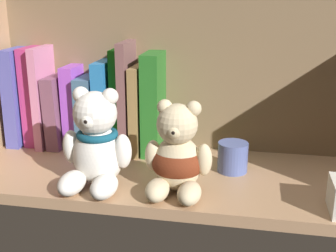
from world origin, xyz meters
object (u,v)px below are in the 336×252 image
(book_2, at_px, (49,95))
(book_9, at_px, (141,107))
(book_8, at_px, (130,95))
(pillar_candle, at_px, (233,157))
(book_5, at_px, (92,110))
(book_10, at_px, (156,101))
(book_1, at_px, (37,95))
(book_3, at_px, (62,109))
(book_7, at_px, (120,99))
(teddy_bear_smaller, at_px, (178,157))
(book_6, at_px, (108,104))
(book_0, at_px, (23,95))
(teddy_bear_larger, at_px, (96,145))
(book_4, at_px, (76,105))

(book_2, relative_size, book_9, 1.18)
(book_8, xyz_separation_m, pillar_candle, (0.22, -0.09, -0.08))
(book_5, height_order, book_10, book_10)
(book_1, bearing_deg, book_3, 0.00)
(book_10, bearing_deg, book_9, 180.00)
(book_7, bearing_deg, book_1, 180.00)
(teddy_bear_smaller, bearing_deg, book_5, 138.71)
(book_6, height_order, book_7, book_7)
(book_0, bearing_deg, book_2, -0.00)
(book_3, bearing_deg, book_0, -180.00)
(book_2, relative_size, teddy_bear_larger, 1.24)
(book_9, distance_m, teddy_bear_larger, 0.20)
(book_3, distance_m, book_7, 0.13)
(teddy_bear_smaller, relative_size, pillar_candle, 2.80)
(teddy_bear_larger, xyz_separation_m, teddy_bear_smaller, (0.14, 0.00, -0.01))
(book_1, bearing_deg, book_4, 0.00)
(book_4, bearing_deg, book_3, 180.00)
(book_8, relative_size, book_9, 1.26)
(book_1, xyz_separation_m, book_3, (0.05, 0.00, -0.03))
(book_4, xyz_separation_m, book_6, (0.07, -0.00, 0.01))
(book_2, xyz_separation_m, book_7, (0.16, 0.00, -0.00))
(book_1, distance_m, teddy_bear_larger, 0.28)
(book_0, distance_m, book_10, 0.29)
(book_6, relative_size, book_9, 1.03)
(book_2, bearing_deg, book_6, 0.00)
(pillar_candle, bearing_deg, book_9, 155.22)
(book_6, bearing_deg, book_5, 180.00)
(book_2, distance_m, book_6, 0.13)
(book_5, bearing_deg, book_2, -180.00)
(book_10, relative_size, pillar_candle, 3.70)
(book_10, bearing_deg, book_1, 180.00)
(book_8, height_order, book_9, book_8)
(book_9, bearing_deg, book_4, 180.00)
(book_2, relative_size, book_6, 1.14)
(book_1, distance_m, book_7, 0.19)
(book_3, bearing_deg, book_4, 0.00)
(book_1, distance_m, teddy_bear_smaller, 0.39)
(book_4, height_order, book_6, book_6)
(book_10, distance_m, pillar_candle, 0.20)
(book_3, distance_m, teddy_bear_smaller, 0.34)
(book_0, distance_m, book_4, 0.12)
(book_3, xyz_separation_m, book_10, (0.21, -0.00, 0.03))
(book_10, bearing_deg, teddy_bear_smaller, -67.47)
(book_6, xyz_separation_m, book_9, (0.07, 0.00, -0.00))
(book_5, bearing_deg, book_3, 180.00)
(book_9, distance_m, book_10, 0.03)
(book_1, xyz_separation_m, book_7, (0.19, 0.00, 0.00))
(teddy_bear_smaller, bearing_deg, book_1, 150.69)
(book_3, bearing_deg, book_10, -0.00)
(book_5, xyz_separation_m, teddy_bear_smaller, (0.22, -0.19, -0.01))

